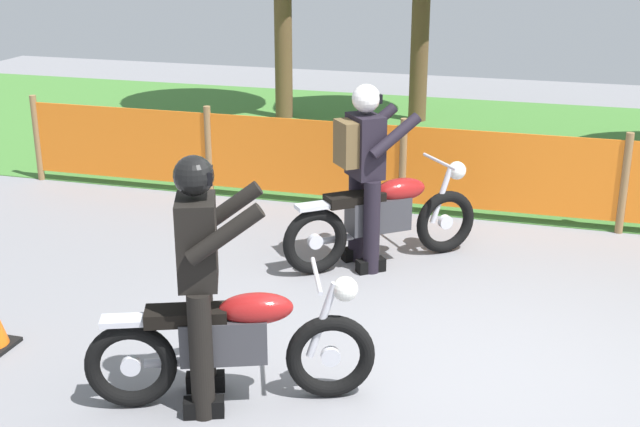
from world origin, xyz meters
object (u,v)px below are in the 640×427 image
object	(u,v)px
motorcycle_lead	(233,342)
motorcycle_trailing	(384,217)
rider_lead	(201,275)
rider_trailing	(364,167)

from	to	relation	value
motorcycle_lead	motorcycle_trailing	bearing A→B (deg)	59.02
motorcycle_lead	rider_lead	xyz separation A→B (m)	(-0.17, -0.07, 0.48)
motorcycle_lead	rider_trailing	world-z (taller)	rider_trailing
motorcycle_trailing	rider_trailing	bearing A→B (deg)	-179.49
motorcycle_lead	motorcycle_trailing	world-z (taller)	motorcycle_trailing
motorcycle_trailing	rider_trailing	xyz separation A→B (m)	(-0.16, -0.14, 0.50)
rider_lead	rider_trailing	xyz separation A→B (m)	(0.44, 2.57, 0.03)
rider_lead	rider_trailing	distance (m)	2.61
motorcycle_lead	rider_lead	distance (m)	0.52
rider_trailing	motorcycle_lead	bearing A→B (deg)	-135.14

